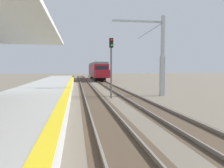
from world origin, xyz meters
name	(u,v)px	position (x,y,z in m)	size (l,w,h in m)	color
station_platform	(17,112)	(-2.50, 16.00, 0.45)	(5.00, 80.00, 0.91)	#A8A8A3
track_pair_nearest_platform	(97,105)	(1.90, 20.00, 0.05)	(2.34, 120.00, 0.16)	#4C3D2D
track_pair_middle	(143,103)	(5.30, 20.00, 0.05)	(2.34, 120.00, 0.16)	#4C3D2D
approaching_train	(97,70)	(5.30, 54.86, 2.18)	(2.93, 19.60, 4.76)	maroon
rail_signal_post	(111,62)	(3.47, 23.40, 3.19)	(0.32, 0.34, 5.20)	#4C4C4C
catenary_pylon_far_side	(159,58)	(8.19, 24.28, 3.60)	(5.00, 0.40, 7.50)	#9EA3A8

